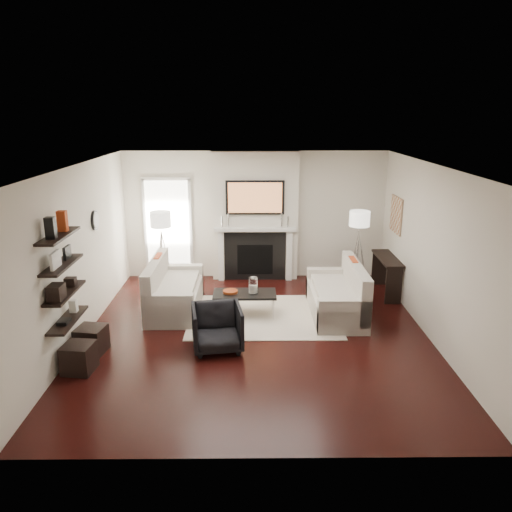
{
  "coord_description": "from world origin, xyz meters",
  "views": [
    {
      "loc": [
        -0.08,
        -7.4,
        3.48
      ],
      "look_at": [
        0.0,
        0.6,
        1.15
      ],
      "focal_mm": 35.0,
      "sensor_mm": 36.0,
      "label": 1
    }
  ],
  "objects_px": {
    "loveseat_left_base": "(176,299)",
    "coffee_table": "(245,294)",
    "loveseat_right_base": "(336,303)",
    "lamp_left_shade": "(160,219)",
    "armchair": "(217,326)",
    "ottoman_near": "(92,340)",
    "lamp_right_shade": "(360,219)"
  },
  "relations": [
    {
      "from": "loveseat_right_base",
      "to": "lamp_left_shade",
      "type": "distance_m",
      "value": 3.73
    },
    {
      "from": "coffee_table",
      "to": "lamp_left_shade",
      "type": "bearing_deg",
      "value": 140.93
    },
    {
      "from": "loveseat_left_base",
      "to": "armchair",
      "type": "xyz_separation_m",
      "value": [
        0.86,
        -1.57,
        0.16
      ]
    },
    {
      "from": "loveseat_left_base",
      "to": "lamp_right_shade",
      "type": "relative_size",
      "value": 4.5
    },
    {
      "from": "loveseat_right_base",
      "to": "lamp_left_shade",
      "type": "height_order",
      "value": "lamp_left_shade"
    },
    {
      "from": "lamp_right_shade",
      "to": "ottoman_near",
      "type": "xyz_separation_m",
      "value": [
        -4.52,
        -2.76,
        -1.25
      ]
    },
    {
      "from": "armchair",
      "to": "lamp_right_shade",
      "type": "distance_m",
      "value": 3.91
    },
    {
      "from": "coffee_table",
      "to": "armchair",
      "type": "bearing_deg",
      "value": -107.17
    },
    {
      "from": "armchair",
      "to": "lamp_left_shade",
      "type": "height_order",
      "value": "lamp_left_shade"
    },
    {
      "from": "coffee_table",
      "to": "lamp_right_shade",
      "type": "height_order",
      "value": "lamp_right_shade"
    },
    {
      "from": "loveseat_right_base",
      "to": "loveseat_left_base",
      "type": "bearing_deg",
      "value": 174.8
    },
    {
      "from": "armchair",
      "to": "ottoman_near",
      "type": "distance_m",
      "value": 1.89
    },
    {
      "from": "coffee_table",
      "to": "armchair",
      "type": "distance_m",
      "value": 1.35
    },
    {
      "from": "armchair",
      "to": "lamp_left_shade",
      "type": "bearing_deg",
      "value": 106.38
    },
    {
      "from": "loveseat_left_base",
      "to": "armchair",
      "type": "bearing_deg",
      "value": -61.29
    },
    {
      "from": "loveseat_right_base",
      "to": "armchair",
      "type": "height_order",
      "value": "armchair"
    },
    {
      "from": "loveseat_left_base",
      "to": "lamp_right_shade",
      "type": "height_order",
      "value": "lamp_right_shade"
    },
    {
      "from": "loveseat_left_base",
      "to": "lamp_left_shade",
      "type": "bearing_deg",
      "value": 110.44
    },
    {
      "from": "lamp_right_shade",
      "to": "loveseat_left_base",
      "type": "bearing_deg",
      "value": -162.65
    },
    {
      "from": "loveseat_left_base",
      "to": "lamp_right_shade",
      "type": "distance_m",
      "value": 3.88
    },
    {
      "from": "armchair",
      "to": "ottoman_near",
      "type": "xyz_separation_m",
      "value": [
        -1.87,
        -0.09,
        -0.17
      ]
    },
    {
      "from": "coffee_table",
      "to": "ottoman_near",
      "type": "relative_size",
      "value": 2.75
    },
    {
      "from": "loveseat_right_base",
      "to": "lamp_right_shade",
      "type": "relative_size",
      "value": 4.5
    },
    {
      "from": "loveseat_left_base",
      "to": "coffee_table",
      "type": "height_order",
      "value": "same"
    },
    {
      "from": "loveseat_right_base",
      "to": "ottoman_near",
      "type": "bearing_deg",
      "value": -160.18
    },
    {
      "from": "lamp_right_shade",
      "to": "coffee_table",
      "type": "bearing_deg",
      "value": -148.51
    },
    {
      "from": "loveseat_left_base",
      "to": "lamp_left_shade",
      "type": "distance_m",
      "value": 1.68
    },
    {
      "from": "loveseat_left_base",
      "to": "coffee_table",
      "type": "distance_m",
      "value": 1.3
    },
    {
      "from": "coffee_table",
      "to": "lamp_left_shade",
      "type": "relative_size",
      "value": 2.75
    },
    {
      "from": "loveseat_left_base",
      "to": "coffee_table",
      "type": "xyz_separation_m",
      "value": [
        1.26,
        -0.28,
        0.19
      ]
    },
    {
      "from": "loveseat_right_base",
      "to": "armchair",
      "type": "bearing_deg",
      "value": -146.89
    },
    {
      "from": "coffee_table",
      "to": "lamp_left_shade",
      "type": "distance_m",
      "value": 2.37
    }
  ]
}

